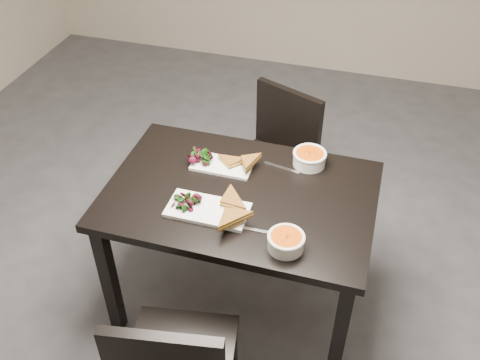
% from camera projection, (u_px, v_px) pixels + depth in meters
% --- Properties ---
extents(ground, '(5.00, 5.00, 0.00)m').
position_uv_depth(ground, '(240.00, 273.00, 3.03)').
color(ground, '#47474C').
rests_on(ground, ground).
extents(table, '(1.20, 0.80, 0.75)m').
position_uv_depth(table, '(240.00, 208.00, 2.48)').
color(table, black).
rests_on(table, ground).
extents(chair_far, '(0.55, 0.55, 0.85)m').
position_uv_depth(chair_far, '(275.00, 154.00, 3.07)').
color(chair_far, black).
rests_on(chair_far, ground).
extents(plate_near, '(0.35, 0.17, 0.02)m').
position_uv_depth(plate_near, '(208.00, 210.00, 2.31)').
color(plate_near, white).
rests_on(plate_near, table).
extents(sandwich_near, '(0.19, 0.15, 0.06)m').
position_uv_depth(sandwich_near, '(223.00, 204.00, 2.29)').
color(sandwich_near, '#A66A22').
rests_on(sandwich_near, plate_near).
extents(salad_near, '(0.11, 0.10, 0.05)m').
position_uv_depth(salad_near, '(185.00, 200.00, 2.31)').
color(salad_near, black).
rests_on(salad_near, plate_near).
extents(soup_bowl_near, '(0.15, 0.15, 0.07)m').
position_uv_depth(soup_bowl_near, '(286.00, 241.00, 2.13)').
color(soup_bowl_near, white).
rests_on(soup_bowl_near, table).
extents(cutlery_near, '(0.18, 0.02, 0.00)m').
position_uv_depth(cutlery_near, '(264.00, 232.00, 2.22)').
color(cutlery_near, silver).
rests_on(cutlery_near, table).
extents(plate_far, '(0.28, 0.14, 0.01)m').
position_uv_depth(plate_far, '(222.00, 165.00, 2.55)').
color(plate_far, white).
rests_on(plate_far, table).
extents(sandwich_far, '(0.17, 0.18, 0.05)m').
position_uv_depth(sandwich_far, '(234.00, 165.00, 2.51)').
color(sandwich_far, '#A66A22').
rests_on(sandwich_far, plate_far).
extents(salad_far, '(0.09, 0.08, 0.04)m').
position_uv_depth(salad_far, '(202.00, 157.00, 2.56)').
color(salad_far, black).
rests_on(salad_far, plate_far).
extents(soup_bowl_far, '(0.16, 0.16, 0.07)m').
position_uv_depth(soup_bowl_far, '(310.00, 157.00, 2.55)').
color(soup_bowl_far, white).
rests_on(soup_bowl_far, table).
extents(cutlery_far, '(0.18, 0.05, 0.00)m').
position_uv_depth(cutlery_far, '(282.00, 168.00, 2.55)').
color(cutlery_far, silver).
rests_on(cutlery_far, table).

